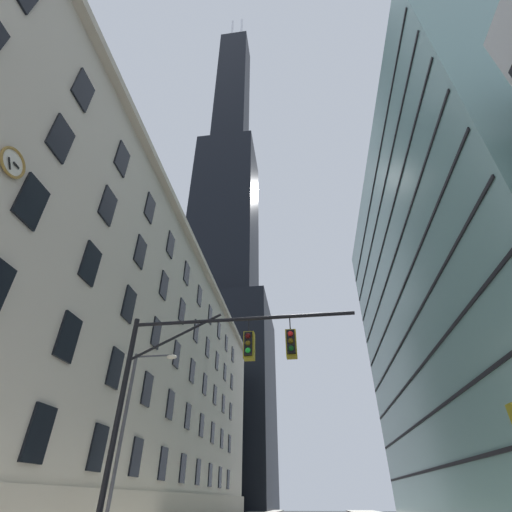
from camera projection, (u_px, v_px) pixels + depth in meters
The scene contains 5 objects.
station_building at pixel (108, 367), 36.19m from camera, with size 17.11×65.14×25.51m.
dark_skyscraper at pixel (223, 256), 107.82m from camera, with size 27.02×27.02×211.55m.
glass_office_midrise at pixel (478, 293), 39.91m from camera, with size 17.40×47.21×41.19m.
traffic_signal_mast at pixel (214, 369), 13.40m from camera, with size 8.90×0.63×7.75m.
street_lamppost at pixel (131, 420), 18.22m from camera, with size 2.42×0.32×8.26m.
Camera 1 is at (0.25, -7.31, 1.66)m, focal length 25.52 mm.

